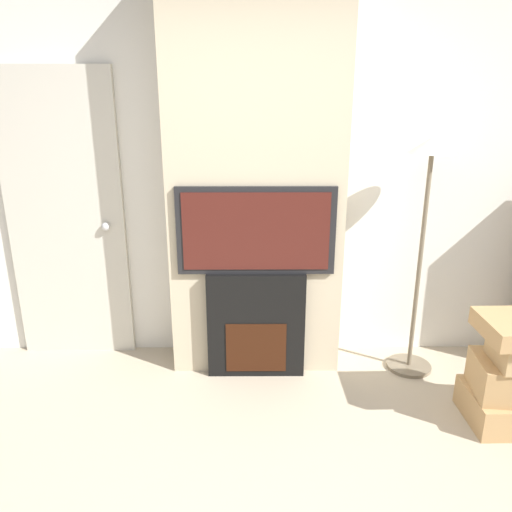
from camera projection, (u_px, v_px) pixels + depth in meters
wall_back at (256, 173)px, 3.49m from camera, size 6.00×0.06×2.70m
chimney_breast at (256, 178)px, 3.30m from camera, size 1.16×0.35×2.70m
fireplace at (256, 324)px, 3.44m from camera, size 0.67×0.15×0.75m
television at (256, 231)px, 3.23m from camera, size 1.03×0.07×0.58m
floor_lamp at (426, 206)px, 3.23m from camera, size 0.31×0.31×1.63m
entry_door at (66, 220)px, 3.53m from camera, size 0.83×0.09×2.06m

